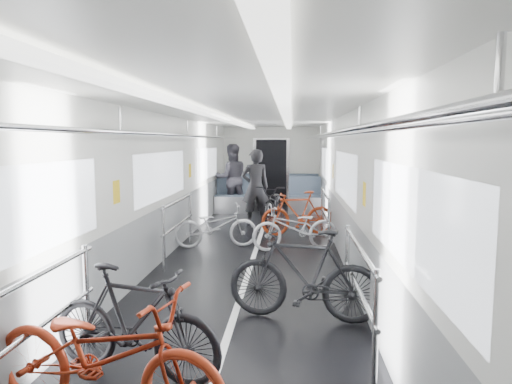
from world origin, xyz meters
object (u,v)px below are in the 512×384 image
bike_right_near (304,275)px  person_seated (232,178)px  bike_left_mid (134,322)px  bike_right_far (298,213)px  bike_left_far (216,226)px  bike_right_mid (295,228)px  bike_left_near (104,355)px  person_standing (255,187)px  bike_aisle (274,205)px

bike_right_near → person_seated: bearing=-157.5°
bike_left_mid → bike_right_far: bearing=1.3°
bike_left_far → bike_right_mid: size_ratio=0.97×
bike_left_far → person_seated: bearing=-9.7°
bike_right_far → person_seated: (-1.79, 3.10, 0.48)m
bike_left_near → person_standing: bearing=10.2°
bike_right_near → person_standing: bearing=-161.0°
bike_left_far → person_seated: 4.32m
bike_right_mid → bike_aisle: bearing=176.1°
bike_right_far → person_standing: bearing=-153.0°
person_seated → bike_right_far: bearing=103.2°
bike_left_near → bike_right_far: size_ratio=1.20×
bike_right_near → bike_aisle: 5.60m
bike_right_near → person_standing: size_ratio=0.95×
bike_left_mid → bike_right_mid: 4.77m
bike_left_mid → bike_left_far: 4.70m
bike_aisle → bike_right_far: bearing=-54.7°
bike_right_near → person_seated: (-1.80, 7.62, 0.43)m
bike_aisle → person_seated: (-1.26, 2.05, 0.46)m
bike_left_near → person_standing: person_standing is taller
bike_left_far → bike_right_near: bearing=-168.7°
bike_left_near → bike_left_mid: bearing=14.0°
bike_right_near → bike_left_far: bearing=-146.2°
bike_left_far → bike_right_far: (1.53, 1.18, 0.06)m
bike_right_mid → person_seated: 4.76m
person_standing → bike_right_far: bearing=114.7°
bike_right_near → bike_aisle: bearing=-165.3°
bike_aisle → bike_left_mid: bearing=-89.1°
bike_left_near → bike_right_near: size_ratio=1.09×
bike_right_mid → bike_aisle: (-0.47, 2.35, 0.07)m
person_standing → bike_right_near: bearing=84.2°
bike_right_mid → person_standing: 2.66m
bike_left_mid → bike_aisle: size_ratio=0.86×
bike_right_far → bike_left_near: bearing=-25.9°
bike_left_mid → bike_right_far: (1.43, 5.87, -0.01)m
bike_left_far → bike_right_near: size_ratio=0.90×
person_standing → person_seated: size_ratio=0.95×
bike_right_far → bike_right_mid: bearing=-16.2°
bike_left_near → bike_right_far: 6.63m
bike_left_far → bike_aisle: bike_aisle is taller
bike_right_mid → person_seated: person_seated is taller
bike_aisle → bike_right_near: bearing=-76.2°
bike_left_mid → bike_right_mid: bearing=-1.6°
bike_left_near → person_seated: bearing=15.8°
bike_left_near → bike_left_far: size_ratio=1.21×
bike_right_near → bike_aisle: (-0.54, 5.57, -0.03)m
bike_left_far → bike_right_mid: bearing=-108.0°
bike_right_mid → person_seated: bearing=-173.8°
bike_left_mid → bike_right_near: (1.44, 1.35, 0.03)m
bike_right_far → person_seated: bearing=-163.4°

